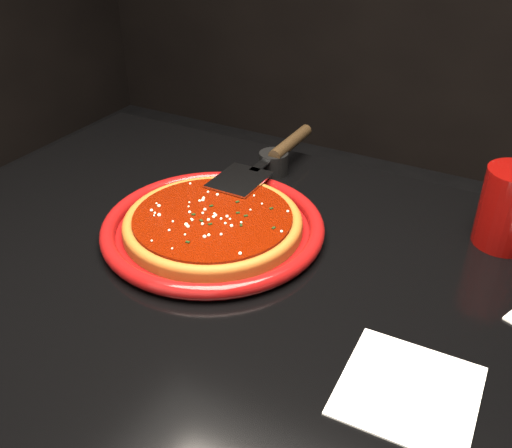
{
  "coord_description": "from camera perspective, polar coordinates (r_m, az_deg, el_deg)",
  "views": [
    {
      "loc": [
        0.3,
        -0.56,
        1.24
      ],
      "look_at": [
        -0.07,
        0.09,
        0.77
      ],
      "focal_mm": 40.0,
      "sensor_mm": 36.0,
      "label": 1
    }
  ],
  "objects": [
    {
      "name": "pizza_crust",
      "position": [
        0.89,
        -4.32,
        -0.08
      ],
      "size": [
        0.33,
        0.33,
        0.01
      ],
      "primitive_type": "cylinder",
      "rotation": [
        0.0,
        0.0,
        0.23
      ],
      "color": "brown",
      "rests_on": "plate"
    },
    {
      "name": "parmesan_dusting",
      "position": [
        0.88,
        -4.37,
        0.97
      ],
      "size": [
        0.24,
        0.24,
        0.01
      ],
      "primitive_type": null,
      "color": "beige",
      "rests_on": "plate"
    },
    {
      "name": "pizza_server",
      "position": [
        1.04,
        1.27,
        6.64
      ],
      "size": [
        0.1,
        0.34,
        0.03
      ],
      "primitive_type": null,
      "rotation": [
        0.0,
        0.0,
        -0.0
      ],
      "color": "silver",
      "rests_on": "plate"
    },
    {
      "name": "table",
      "position": [
        1.07,
        0.79,
        -21.52
      ],
      "size": [
        1.2,
        0.8,
        0.75
      ],
      "primitive_type": "cube",
      "color": "black",
      "rests_on": "floor"
    },
    {
      "name": "napkin_a",
      "position": [
        0.67,
        15.0,
        -15.78
      ],
      "size": [
        0.15,
        0.15,
        0.0
      ],
      "primitive_type": "cube",
      "rotation": [
        0.0,
        0.0,
        0.03
      ],
      "color": "white",
      "rests_on": "table"
    },
    {
      "name": "plate",
      "position": [
        0.89,
        -4.31,
        -0.29
      ],
      "size": [
        0.42,
        0.42,
        0.03
      ],
      "primitive_type": "cylinder",
      "rotation": [
        0.0,
        0.0,
        0.23
      ],
      "color": "maroon",
      "rests_on": "table"
    },
    {
      "name": "pizza_sauce",
      "position": [
        0.88,
        -4.35,
        0.58
      ],
      "size": [
        0.3,
        0.3,
        0.01
      ],
      "primitive_type": "cylinder",
      "rotation": [
        0.0,
        0.0,
        0.23
      ],
      "color": "#6F0F00",
      "rests_on": "plate"
    },
    {
      "name": "cup",
      "position": [
        0.92,
        24.04,
        1.48
      ],
      "size": [
        0.11,
        0.11,
        0.12
      ],
      "primitive_type": "cylinder",
      "rotation": [
        0.0,
        0.0,
        0.37
      ],
      "color": "#780806",
      "rests_on": "table"
    },
    {
      "name": "ramekin",
      "position": [
        1.07,
        1.76,
        6.11
      ],
      "size": [
        0.06,
        0.06,
        0.04
      ],
      "primitive_type": "cylinder",
      "rotation": [
        0.0,
        0.0,
        0.18
      ],
      "color": "black",
      "rests_on": "table"
    },
    {
      "name": "pizza_crust_rim",
      "position": [
        0.89,
        -4.33,
        0.31
      ],
      "size": [
        0.33,
        0.33,
        0.02
      ],
      "primitive_type": "torus",
      "rotation": [
        0.0,
        0.0,
        0.23
      ],
      "color": "brown",
      "rests_on": "plate"
    },
    {
      "name": "basil_flecks",
      "position": [
        0.88,
        -4.36,
        0.91
      ],
      "size": [
        0.22,
        0.22,
        0.0
      ],
      "primitive_type": null,
      "color": "black",
      "rests_on": "plate"
    }
  ]
}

